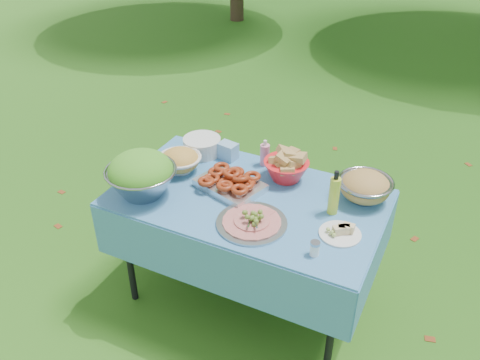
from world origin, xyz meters
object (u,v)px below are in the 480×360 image
at_px(pasta_bowl_steel, 365,186).
at_px(oil_bottle, 334,192).
at_px(picnic_table, 247,250).
at_px(salad_bowl, 141,174).
at_px(charcuterie_platter, 252,217).
at_px(bread_bowl, 286,166).
at_px(plate_stack, 202,146).

xyz_separation_m(pasta_bowl_steel, oil_bottle, (-0.11, -0.20, 0.05)).
xyz_separation_m(picnic_table, oil_bottle, (0.46, 0.06, 0.51)).
bearing_deg(salad_bowl, charcuterie_platter, 1.63).
bearing_deg(pasta_bowl_steel, oil_bottle, -119.92).
relative_size(salad_bowl, oil_bottle, 1.52).
bearing_deg(bread_bowl, plate_stack, 175.83).
relative_size(picnic_table, pasta_bowl_steel, 4.97).
distance_m(charcuterie_platter, oil_bottle, 0.44).
height_order(salad_bowl, charcuterie_platter, salad_bowl).
distance_m(picnic_table, oil_bottle, 0.69).
bearing_deg(salad_bowl, picnic_table, 23.37).
distance_m(plate_stack, charcuterie_platter, 0.77).
relative_size(bread_bowl, pasta_bowl_steel, 0.89).
bearing_deg(pasta_bowl_steel, salad_bowl, -155.91).
bearing_deg(picnic_table, oil_bottle, 8.09).
height_order(plate_stack, pasta_bowl_steel, pasta_bowl_steel).
height_order(picnic_table, salad_bowl, salad_bowl).
xyz_separation_m(charcuterie_platter, oil_bottle, (0.33, 0.27, 0.08)).
bearing_deg(charcuterie_platter, bread_bowl, 90.47).
xyz_separation_m(salad_bowl, charcuterie_platter, (0.65, 0.02, -0.08)).
bearing_deg(bread_bowl, pasta_bowl_steel, 0.22).
bearing_deg(oil_bottle, plate_stack, 165.38).
xyz_separation_m(salad_bowl, bread_bowl, (0.65, 0.49, -0.04)).
relative_size(plate_stack, bread_bowl, 0.89).
height_order(salad_bowl, pasta_bowl_steel, salad_bowl).
relative_size(pasta_bowl_steel, oil_bottle, 1.17).
xyz_separation_m(plate_stack, pasta_bowl_steel, (1.03, -0.04, 0.03)).
distance_m(plate_stack, bread_bowl, 0.58).
distance_m(salad_bowl, plate_stack, 0.54).
xyz_separation_m(plate_stack, oil_bottle, (0.92, -0.24, 0.07)).
relative_size(picnic_table, oil_bottle, 5.79).
bearing_deg(salad_bowl, bread_bowl, 37.15).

